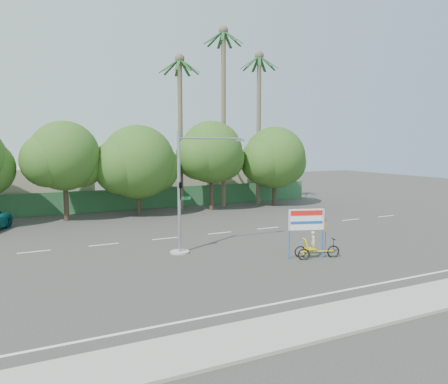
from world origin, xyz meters
name	(u,v)px	position (x,y,z in m)	size (l,w,h in m)	color
ground	(252,265)	(0.00, 0.00, 0.00)	(120.00, 120.00, 0.00)	#33302D
sidewalk_near	(356,314)	(0.00, -7.50, 0.06)	(50.00, 2.40, 0.12)	gray
fence	(139,199)	(0.00, 21.50, 1.00)	(38.00, 0.08, 2.00)	#336B3D
building_left	(22,189)	(-10.00, 26.00, 2.00)	(12.00, 8.00, 4.00)	#B6AA91
building_right	(198,183)	(8.00, 26.00, 1.80)	(14.00, 8.00, 3.60)	#B6AA91
tree_left	(64,158)	(-7.05, 18.00, 5.06)	(6.66, 5.60, 8.07)	#473828
tree_center	(137,164)	(-1.05, 18.00, 4.47)	(7.62, 6.40, 7.85)	#473828
tree_right	(211,154)	(5.95, 18.00, 5.24)	(6.90, 5.80, 8.36)	#473828
tree_far_right	(274,160)	(12.95, 18.00, 4.64)	(7.38, 6.20, 7.94)	#473828
palm_tall	(224,100)	(8.00, 19.50, 10.46)	(3.73, 3.79, 17.45)	#70604C
palm_mid	(259,112)	(12.00, 19.50, 9.40)	(3.73, 3.79, 15.45)	#70604C
palm_short	(180,115)	(3.50, 19.50, 8.86)	(3.73, 3.79, 14.45)	#70604C
traffic_signal	(184,202)	(-2.20, 3.98, 2.92)	(4.72, 1.10, 7.00)	gray
trike_billboard	(311,237)	(3.52, -0.28, 1.16)	(2.80, 1.21, 2.88)	black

